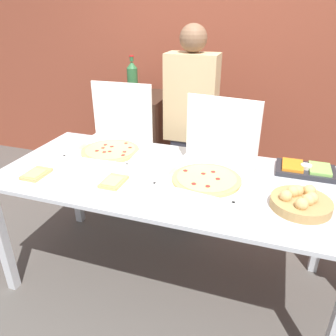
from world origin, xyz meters
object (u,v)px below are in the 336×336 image
(pizza_box_near_left, at_px, (210,167))
(soda_bottle, at_px, (132,77))
(bread_basket, at_px, (301,201))
(veggie_tray, at_px, (306,169))
(paper_plate_front_center, at_px, (36,175))
(pizza_box_far_left, at_px, (113,141))
(paper_plate_front_right, at_px, (114,183))
(soda_can_silver, at_px, (133,83))
(person_guest_plaid, at_px, (190,130))
(soda_can_colored, at_px, (129,93))

(pizza_box_near_left, bearing_deg, soda_bottle, 139.78)
(bread_basket, bearing_deg, veggie_tray, 84.49)
(veggie_tray, bearing_deg, paper_plate_front_center, -159.53)
(pizza_box_far_left, relative_size, paper_plate_front_right, 1.96)
(veggie_tray, bearing_deg, soda_can_silver, 148.83)
(pizza_box_far_left, relative_size, person_guest_plaid, 0.29)
(paper_plate_front_right, distance_m, paper_plate_front_center, 0.50)
(pizza_box_near_left, relative_size, paper_plate_front_right, 2.14)
(paper_plate_front_right, bearing_deg, soda_can_silver, 109.42)
(person_guest_plaid, bearing_deg, soda_bottle, -28.17)
(bread_basket, relative_size, soda_can_silver, 2.47)
(pizza_box_near_left, height_order, soda_can_silver, pizza_box_near_left)
(soda_bottle, bearing_deg, soda_can_colored, -74.54)
(soda_can_colored, height_order, person_guest_plaid, person_guest_plaid)
(pizza_box_far_left, height_order, veggie_tray, pizza_box_far_left)
(pizza_box_far_left, bearing_deg, soda_bottle, 103.02)
(soda_can_silver, distance_m, person_guest_plaid, 0.92)
(paper_plate_front_right, xyz_separation_m, soda_bottle, (-0.46, 1.33, 0.34))
(paper_plate_front_center, distance_m, bread_basket, 1.53)
(bread_basket, bearing_deg, paper_plate_front_center, -174.57)
(pizza_box_near_left, distance_m, soda_can_silver, 1.64)
(pizza_box_near_left, xyz_separation_m, person_guest_plaid, (-0.32, 0.74, -0.05))
(pizza_box_far_left, xyz_separation_m, bread_basket, (1.25, -0.36, -0.04))
(soda_bottle, bearing_deg, pizza_box_far_left, -74.89)
(pizza_box_far_left, height_order, person_guest_plaid, person_guest_plaid)
(pizza_box_far_left, height_order, paper_plate_front_center, pizza_box_far_left)
(paper_plate_front_center, height_order, soda_bottle, soda_bottle)
(pizza_box_near_left, bearing_deg, paper_plate_front_right, -147.46)
(paper_plate_front_center, relative_size, person_guest_plaid, 0.13)
(veggie_tray, height_order, soda_can_silver, soda_can_silver)
(bread_basket, bearing_deg, paper_plate_front_right, -175.43)
(pizza_box_far_left, bearing_deg, person_guest_plaid, 49.83)
(veggie_tray, xyz_separation_m, soda_can_colored, (-1.47, 0.59, 0.24))
(soda_bottle, xyz_separation_m, soda_can_colored, (0.06, -0.23, -0.09))
(paper_plate_front_right, relative_size, veggie_tray, 0.70)
(veggie_tray, bearing_deg, pizza_box_far_left, -176.37)
(pizza_box_near_left, relative_size, veggie_tray, 1.51)
(paper_plate_front_right, relative_size, soda_can_silver, 2.03)
(bread_basket, relative_size, soda_bottle, 0.89)
(paper_plate_front_right, height_order, person_guest_plaid, person_guest_plaid)
(soda_bottle, bearing_deg, paper_plate_front_center, -91.33)
(pizza_box_far_left, distance_m, bread_basket, 1.30)
(paper_plate_front_right, xyz_separation_m, bread_basket, (1.03, 0.08, 0.03))
(paper_plate_front_center, bearing_deg, soda_bottle, 88.67)
(paper_plate_front_center, distance_m, soda_can_silver, 1.57)
(bread_basket, distance_m, soda_can_colored, 1.77)
(paper_plate_front_center, relative_size, soda_can_silver, 1.73)
(veggie_tray, xyz_separation_m, person_guest_plaid, (-0.87, 0.46, 0.01))
(soda_can_silver, bearing_deg, paper_plate_front_right, -70.58)
(paper_plate_front_center, distance_m, soda_can_colored, 1.20)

